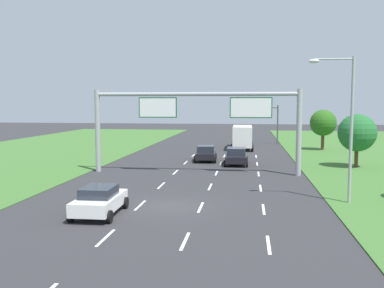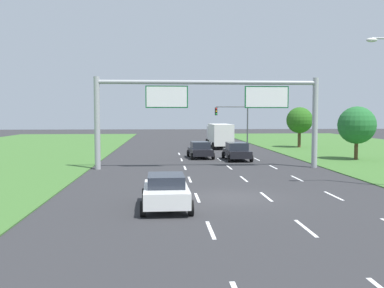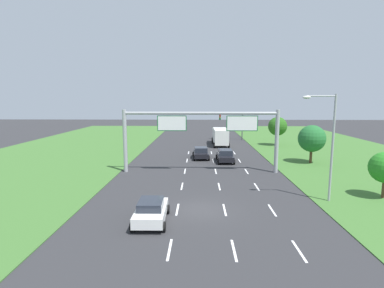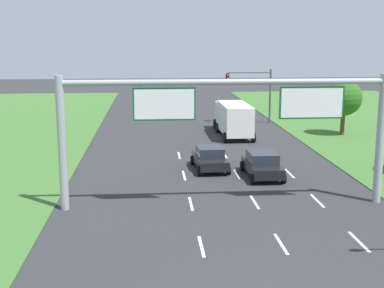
# 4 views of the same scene
# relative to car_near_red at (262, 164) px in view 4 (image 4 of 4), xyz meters

# --- Properties ---
(lane_dashes_inner_left) EXTENTS (0.14, 44.40, 0.01)m
(lane_dashes_inner_left) POSITION_rel_car_near_red_xyz_m (-5.01, -14.34, -0.82)
(lane_dashes_inner_left) COLOR white
(lane_dashes_inner_left) RESTS_ON ground_plane
(lane_dashes_inner_right) EXTENTS (0.14, 44.40, 0.01)m
(lane_dashes_inner_right) POSITION_rel_car_near_red_xyz_m (-1.51, -14.34, -0.82)
(lane_dashes_inner_right) COLOR white
(lane_dashes_inner_right) RESTS_ON ground_plane
(car_near_red) EXTENTS (2.23, 4.48, 1.62)m
(car_near_red) POSITION_rel_car_near_red_xyz_m (0.00, 0.00, 0.00)
(car_near_red) COLOR black
(car_near_red) RESTS_ON ground_plane
(car_lead_silver) EXTENTS (2.40, 4.30, 1.57)m
(car_lead_silver) POSITION_rel_car_near_red_xyz_m (-3.16, 2.14, -0.03)
(car_lead_silver) COLOR black
(car_lead_silver) RESTS_ON ground_plane
(box_truck) EXTENTS (2.77, 8.46, 2.98)m
(box_truck) POSITION_rel_car_near_red_xyz_m (0.36, 14.74, 0.82)
(box_truck) COLOR silver
(box_truck) RESTS_ON ground_plane
(sign_gantry) EXTENTS (17.24, 0.44, 7.00)m
(sign_gantry) POSITION_rel_car_near_red_xyz_m (-3.06, -5.77, 4.07)
(sign_gantry) COLOR #9EA0A5
(sign_gantry) RESTS_ON ground_plane
(traffic_light_mast) EXTENTS (4.76, 0.49, 5.60)m
(traffic_light_mast) POSITION_rel_car_near_red_xyz_m (3.34, 21.55, 3.04)
(traffic_light_mast) COLOR #47494F
(traffic_light_mast) RESTS_ON ground_plane
(roadside_tree_far) EXTENTS (3.25, 3.25, 5.08)m
(roadside_tree_far) POSITION_rel_car_near_red_xyz_m (10.32, 13.93, 2.61)
(roadside_tree_far) COLOR #513823
(roadside_tree_far) RESTS_ON ground_plane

